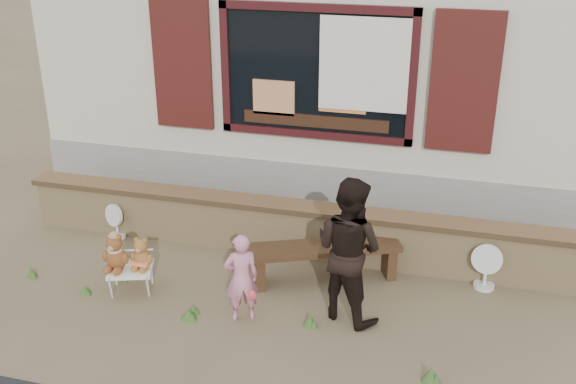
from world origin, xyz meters
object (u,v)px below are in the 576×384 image
(folding_chair, at_px, (131,270))
(child, at_px, (241,278))
(adult, at_px, (349,249))
(teddy_bear_right, at_px, (142,252))
(bench, at_px, (325,255))
(teddy_bear_left, at_px, (116,251))

(folding_chair, bearing_deg, child, -27.72)
(folding_chair, distance_m, adult, 2.47)
(adult, bearing_deg, teddy_bear_right, 27.73)
(teddy_bear_right, bearing_deg, child, -30.67)
(bench, relative_size, adult, 1.10)
(bench, distance_m, folding_chair, 2.19)
(teddy_bear_left, bearing_deg, teddy_bear_right, -0.00)
(teddy_bear_right, bearing_deg, bench, 1.86)
(bench, height_order, folding_chair, bench)
(bench, bearing_deg, teddy_bear_right, 177.29)
(child, bearing_deg, teddy_bear_right, -38.34)
(bench, distance_m, adult, 0.87)
(bench, xyz_separation_m, child, (-0.66, -0.99, 0.17))
(bench, xyz_separation_m, teddy_bear_left, (-2.17, -0.84, 0.19))
(folding_chair, relative_size, adult, 0.38)
(bench, height_order, teddy_bear_right, teddy_bear_right)
(folding_chair, relative_size, child, 0.60)
(teddy_bear_left, xyz_separation_m, teddy_bear_right, (0.26, 0.09, -0.03))
(teddy_bear_left, distance_m, teddy_bear_right, 0.28)
(folding_chair, height_order, adult, adult)
(folding_chair, distance_m, teddy_bear_right, 0.26)
(bench, relative_size, child, 1.75)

